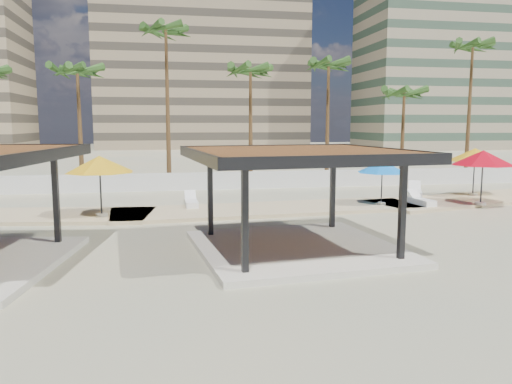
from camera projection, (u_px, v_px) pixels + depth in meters
ground at (255, 244)px, 18.90m from camera, size 200.00×200.00×0.00m
promenade at (266, 208)px, 26.72m from camera, size 44.45×7.97×0.24m
boundary_wall at (214, 181)px, 34.40m from camera, size 56.00×0.30×1.20m
building_mid at (202, 71)px, 93.67m from camera, size 38.00×16.00×30.40m
building_east at (452, 52)px, 89.46m from camera, size 32.00×15.00×36.40m
pavilion_central at (297, 191)px, 17.57m from camera, size 7.90×7.90×3.65m
umbrella_b at (100, 164)px, 23.25m from camera, size 4.16×4.16×2.86m
umbrella_c at (483, 158)px, 26.59m from camera, size 3.85×3.85×2.94m
umbrella_d at (382, 167)px, 26.75m from camera, size 3.00×3.00×2.38m
umbrella_e at (475, 155)px, 30.23m from camera, size 4.06×4.06×2.87m
lounger_a at (191, 203)px, 26.54m from camera, size 0.68×1.94×0.73m
lounger_b at (415, 193)px, 29.90m from camera, size 1.65×2.36×0.86m
lounger_c at (421, 201)px, 27.04m from camera, size 0.82×2.00×0.74m
palm_c at (77, 76)px, 33.86m from camera, size 3.00×3.00×8.91m
palm_d at (166, 38)px, 35.34m from camera, size 3.00×3.00×11.92m
palm_e at (250, 75)px, 36.27m from camera, size 3.00×3.00×9.19m
palm_f at (329, 70)px, 37.47m from camera, size 3.00×3.00×9.74m
palm_g at (404, 96)px, 38.42m from camera, size 3.00×3.00×7.69m
palm_h at (473, 52)px, 39.60m from camera, size 3.00×3.00×11.47m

